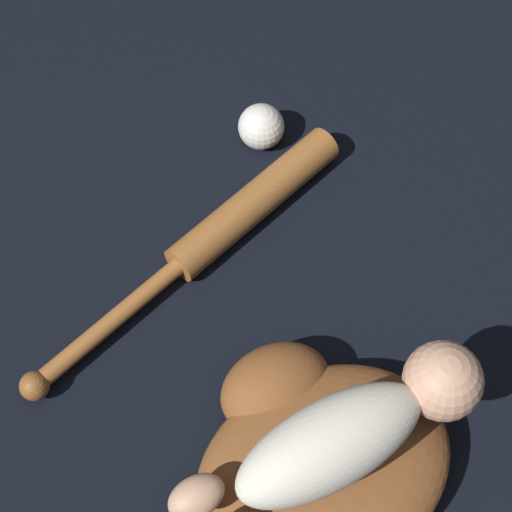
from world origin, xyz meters
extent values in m
plane|color=black|center=(0.00, 0.00, 0.00)|extent=(6.00, 6.00, 0.00)
ellipsoid|color=brown|center=(-0.04, 0.04, 0.05)|extent=(0.38, 0.34, 0.09)
ellipsoid|color=brown|center=(-0.08, 0.15, 0.05)|extent=(0.17, 0.15, 0.09)
ellipsoid|color=silver|center=(-0.04, 0.04, 0.14)|extent=(0.24, 0.18, 0.09)
sphere|color=tan|center=(0.10, 0.10, 0.14)|extent=(0.09, 0.09, 0.09)
ellipsoid|color=tan|center=(-0.18, 0.01, 0.11)|extent=(0.08, 0.07, 0.04)
cylinder|color=#9E602D|center=(-0.08, 0.43, 0.03)|extent=(0.26, 0.23, 0.05)
cylinder|color=#9E602D|center=(-0.28, 0.26, 0.03)|extent=(0.20, 0.17, 0.02)
sphere|color=brown|center=(-0.38, 0.19, 0.03)|extent=(0.04, 0.04, 0.04)
sphere|color=white|center=(-0.05, 0.56, 0.03)|extent=(0.07, 0.07, 0.07)
camera|label=1|loc=(-0.15, -0.24, 1.02)|focal=60.00mm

